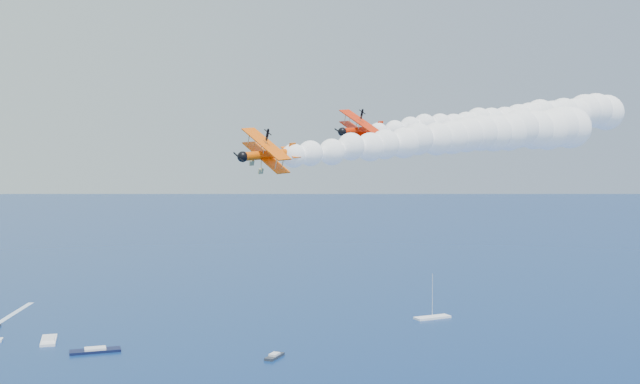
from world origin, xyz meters
TOP-DOWN VIEW (x-y plane):
  - biplane_lead at (18.97, 21.51)m, footprint 7.76×9.44m
  - biplane_trail at (-0.94, 8.97)m, footprint 7.82×9.56m
  - smoke_trail_lead at (45.34, 22.77)m, footprint 52.92×10.58m
  - smoke_trail_trail at (25.36, 11.20)m, footprint 53.12×14.22m

SIDE VIEW (x-z plane):
  - biplane_trail at x=-0.94m, z-range 50.42..58.42m
  - smoke_trail_trail at x=25.36m, z-range 51.50..61.30m
  - biplane_lead at x=18.97m, z-range 53.48..61.50m
  - smoke_trail_lead at x=45.34m, z-range 54.57..64.37m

